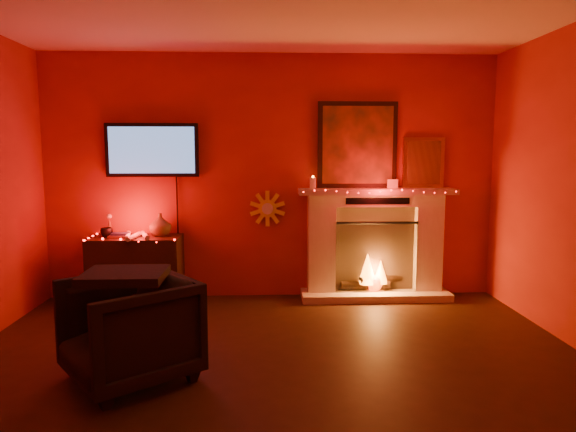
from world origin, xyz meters
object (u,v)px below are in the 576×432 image
at_px(armchair, 129,329).
at_px(console_table, 137,267).
at_px(tv, 152,150).
at_px(sunburst_clock, 267,209).
at_px(fireplace, 374,233).

bearing_deg(armchair, console_table, 155.24).
xyz_separation_m(tv, sunburst_clock, (1.25, 0.03, -0.65)).
height_order(tv, armchair, tv).
bearing_deg(sunburst_clock, armchair, -115.02).
xyz_separation_m(fireplace, tv, (-2.44, 0.06, 0.92)).
height_order(fireplace, armchair, fireplace).
height_order(tv, console_table, tv).
bearing_deg(console_table, armchair, -77.91).
bearing_deg(sunburst_clock, tv, -178.76).
xyz_separation_m(fireplace, console_table, (-2.60, -0.13, -0.33)).
relative_size(fireplace, console_table, 2.24).
bearing_deg(fireplace, armchair, -136.88).
relative_size(sunburst_clock, console_table, 0.41).
bearing_deg(tv, fireplace, -1.50).
distance_m(tv, console_table, 1.28).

